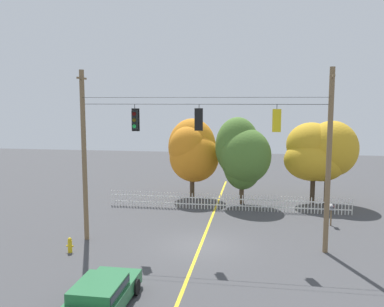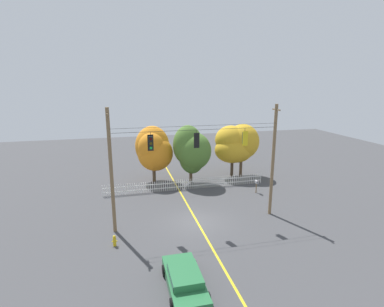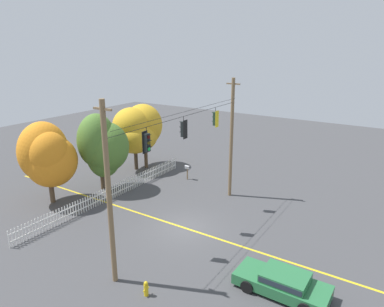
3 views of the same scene
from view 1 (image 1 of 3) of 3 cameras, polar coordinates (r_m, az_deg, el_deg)
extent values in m
plane|color=#424244|center=(22.91, 1.19, -12.42)|extent=(80.00, 80.00, 0.00)
cube|color=gold|center=(22.91, 1.19, -12.41)|extent=(0.16, 36.00, 0.01)
cylinder|color=brown|center=(23.53, -14.51, -0.41)|extent=(0.26, 0.26, 9.34)
cylinder|color=brown|center=(21.88, 18.17, -1.10)|extent=(0.26, 0.26, 9.34)
cube|color=brown|center=(23.36, -14.84, 9.91)|extent=(0.10, 1.10, 0.10)
cube|color=brown|center=(21.70, 18.61, 10.00)|extent=(0.10, 1.10, 0.10)
cylinder|color=black|center=(21.57, 1.24, 6.75)|extent=(12.67, 0.02, 0.02)
cylinder|color=black|center=(21.33, 1.15, 7.67)|extent=(12.67, 0.02, 0.02)
cylinder|color=black|center=(22.33, -7.83, 6.26)|extent=(0.03, 0.03, 0.34)
cube|color=black|center=(22.47, -7.71, 4.58)|extent=(0.43, 0.02, 1.21)
cube|color=black|center=(22.35, -7.80, 4.56)|extent=(0.30, 0.24, 0.98)
cylinder|color=#410706|center=(22.21, -7.92, 5.39)|extent=(0.20, 0.03, 0.20)
cube|color=black|center=(22.16, -7.96, 5.68)|extent=(0.22, 0.12, 0.06)
cylinder|color=#463B09|center=(22.22, -7.90, 4.55)|extent=(0.20, 0.03, 0.20)
cube|color=black|center=(22.17, -7.94, 4.84)|extent=(0.22, 0.12, 0.06)
cylinder|color=green|center=(22.24, -7.89, 3.71)|extent=(0.20, 0.03, 0.20)
cube|color=black|center=(22.19, -7.93, 4.00)|extent=(0.22, 0.12, 0.06)
cylinder|color=black|center=(21.59, 0.97, 6.33)|extent=(0.03, 0.03, 0.31)
cube|color=black|center=(21.48, 0.92, 4.67)|extent=(0.43, 0.02, 1.15)
cube|color=black|center=(21.61, 0.97, 4.68)|extent=(0.30, 0.24, 0.93)
cylinder|color=#410706|center=(21.73, 1.02, 5.51)|extent=(0.20, 0.03, 0.20)
cube|color=black|center=(21.77, 1.04, 5.82)|extent=(0.22, 0.12, 0.06)
cylinder|color=#463B09|center=(21.74, 1.02, 4.70)|extent=(0.20, 0.03, 0.20)
cube|color=black|center=(21.78, 1.03, 5.01)|extent=(0.22, 0.12, 0.06)
cylinder|color=green|center=(21.76, 1.01, 3.88)|extent=(0.20, 0.03, 0.20)
cube|color=black|center=(21.80, 1.03, 4.19)|extent=(0.22, 0.12, 0.06)
cylinder|color=black|center=(21.40, 11.52, 6.14)|extent=(0.03, 0.03, 0.34)
cube|color=yellow|center=(21.29, 11.49, 4.43)|extent=(0.43, 0.02, 1.15)
cube|color=#1E3323|center=(21.42, 11.48, 4.45)|extent=(0.30, 0.24, 0.93)
cylinder|color=#410706|center=(21.54, 11.49, 5.29)|extent=(0.20, 0.03, 0.20)
cube|color=#1E3323|center=(21.58, 11.49, 5.59)|extent=(0.22, 0.12, 0.06)
cylinder|color=#463B09|center=(21.56, 11.46, 4.46)|extent=(0.20, 0.03, 0.20)
cube|color=#1E3323|center=(21.60, 11.47, 4.77)|extent=(0.22, 0.12, 0.06)
cylinder|color=green|center=(21.57, 11.44, 3.64)|extent=(0.20, 0.03, 0.20)
cube|color=#1E3323|center=(21.61, 11.45, 3.95)|extent=(0.22, 0.12, 0.06)
cube|color=white|center=(31.53, -10.93, -5.98)|extent=(0.06, 0.04, 1.13)
cube|color=white|center=(31.46, -10.54, -6.00)|extent=(0.06, 0.04, 1.13)
cube|color=white|center=(31.38, -10.16, -6.03)|extent=(0.06, 0.04, 1.13)
cube|color=white|center=(31.31, -9.77, -6.05)|extent=(0.06, 0.04, 1.13)
cube|color=white|center=(31.24, -9.38, -6.07)|extent=(0.06, 0.04, 1.13)
cube|color=white|center=(31.17, -8.99, -6.09)|extent=(0.06, 0.04, 1.13)
cube|color=white|center=(31.11, -8.59, -6.11)|extent=(0.06, 0.04, 1.13)
cube|color=white|center=(31.04, -8.20, -6.13)|extent=(0.06, 0.04, 1.13)
cube|color=white|center=(30.98, -7.80, -6.15)|extent=(0.06, 0.04, 1.13)
cube|color=white|center=(30.92, -7.40, -6.17)|extent=(0.06, 0.04, 1.13)
cube|color=white|center=(30.85, -7.00, -6.20)|extent=(0.06, 0.04, 1.13)
cube|color=white|center=(30.79, -6.60, -6.22)|extent=(0.06, 0.04, 1.13)
cube|color=white|center=(30.74, -6.19, -6.24)|extent=(0.06, 0.04, 1.13)
cube|color=white|center=(30.68, -5.79, -6.26)|extent=(0.06, 0.04, 1.13)
cube|color=white|center=(30.62, -5.38, -6.27)|extent=(0.06, 0.04, 1.13)
cube|color=white|center=(30.57, -4.97, -6.29)|extent=(0.06, 0.04, 1.13)
cube|color=white|center=(30.52, -4.56, -6.31)|extent=(0.06, 0.04, 1.13)
cube|color=white|center=(30.47, -4.15, -6.33)|extent=(0.06, 0.04, 1.13)
cube|color=white|center=(30.42, -3.74, -6.35)|extent=(0.06, 0.04, 1.13)
cube|color=white|center=(30.37, -3.32, -6.37)|extent=(0.06, 0.04, 1.13)
cube|color=white|center=(30.33, -2.91, -6.39)|extent=(0.06, 0.04, 1.13)
cube|color=white|center=(30.28, -2.49, -6.40)|extent=(0.06, 0.04, 1.13)
cube|color=white|center=(30.24, -2.07, -6.42)|extent=(0.06, 0.04, 1.13)
cube|color=white|center=(30.20, -1.65, -6.44)|extent=(0.06, 0.04, 1.13)
cube|color=white|center=(30.16, -1.23, -6.46)|extent=(0.06, 0.04, 1.13)
cube|color=white|center=(30.12, -0.81, -6.47)|extent=(0.06, 0.04, 1.13)
cube|color=white|center=(30.09, -0.39, -6.49)|extent=(0.06, 0.04, 1.13)
cube|color=white|center=(30.05, 0.03, -6.50)|extent=(0.06, 0.04, 1.13)
cube|color=white|center=(30.02, 0.46, -6.52)|extent=(0.06, 0.04, 1.13)
cube|color=white|center=(29.99, 0.88, -6.54)|extent=(0.06, 0.04, 1.13)
cube|color=white|center=(29.96, 1.31, -6.55)|extent=(0.06, 0.04, 1.13)
cube|color=white|center=(29.93, 1.73, -6.57)|extent=(0.06, 0.04, 1.13)
cube|color=white|center=(29.90, 2.16, -6.58)|extent=(0.06, 0.04, 1.13)
cube|color=white|center=(29.88, 2.59, -6.59)|extent=(0.06, 0.04, 1.13)
cube|color=white|center=(29.86, 3.02, -6.61)|extent=(0.06, 0.04, 1.13)
cube|color=white|center=(29.83, 3.45, -6.62)|extent=(0.06, 0.04, 1.13)
cube|color=white|center=(29.81, 3.88, -6.63)|extent=(0.06, 0.04, 1.13)
cube|color=white|center=(29.80, 4.31, -6.65)|extent=(0.06, 0.04, 1.13)
cube|color=white|center=(29.78, 4.74, -6.66)|extent=(0.06, 0.04, 1.13)
cube|color=white|center=(29.77, 5.18, -6.67)|extent=(0.06, 0.04, 1.13)
cube|color=white|center=(29.75, 5.61, -6.68)|extent=(0.06, 0.04, 1.13)
cube|color=white|center=(29.74, 6.04, -6.69)|extent=(0.06, 0.04, 1.13)
cube|color=white|center=(29.73, 6.47, -6.70)|extent=(0.06, 0.04, 1.13)
cube|color=white|center=(29.72, 6.91, -6.71)|extent=(0.06, 0.04, 1.13)
cube|color=white|center=(29.72, 7.34, -6.72)|extent=(0.06, 0.04, 1.13)
cube|color=white|center=(29.71, 7.77, -6.73)|extent=(0.06, 0.04, 1.13)
cube|color=white|center=(29.71, 8.21, -6.74)|extent=(0.06, 0.04, 1.13)
cube|color=white|center=(29.71, 8.64, -6.75)|extent=(0.06, 0.04, 1.13)
cube|color=white|center=(29.71, 9.08, -6.76)|extent=(0.06, 0.04, 1.13)
cube|color=white|center=(29.71, 9.51, -6.77)|extent=(0.06, 0.04, 1.13)
cube|color=white|center=(29.71, 9.95, -6.78)|extent=(0.06, 0.04, 1.13)
cube|color=white|center=(29.72, 10.38, -6.78)|extent=(0.06, 0.04, 1.13)
cube|color=white|center=(29.73, 10.81, -6.79)|extent=(0.06, 0.04, 1.13)
cube|color=white|center=(29.74, 11.25, -6.80)|extent=(0.06, 0.04, 1.13)
cube|color=white|center=(29.75, 11.68, -6.80)|extent=(0.06, 0.04, 1.13)
cube|color=white|center=(29.76, 12.11, -6.81)|extent=(0.06, 0.04, 1.13)
cube|color=white|center=(29.77, 12.54, -6.81)|extent=(0.06, 0.04, 1.13)
cube|color=white|center=(29.79, 12.98, -6.82)|extent=(0.06, 0.04, 1.13)
cube|color=white|center=(29.81, 13.41, -6.82)|extent=(0.06, 0.04, 1.13)
cube|color=white|center=(29.82, 13.84, -6.83)|extent=(0.06, 0.04, 1.13)
cube|color=white|center=(29.84, 14.27, -6.83)|extent=(0.06, 0.04, 1.13)
cube|color=white|center=(29.87, 14.70, -6.83)|extent=(0.06, 0.04, 1.13)
cube|color=white|center=(29.89, 15.13, -6.84)|extent=(0.06, 0.04, 1.13)
cube|color=white|center=(29.92, 15.56, -6.84)|extent=(0.06, 0.04, 1.13)
cube|color=white|center=(29.94, 15.99, -6.84)|extent=(0.06, 0.04, 1.13)
cube|color=white|center=(29.97, 16.41, -6.84)|extent=(0.06, 0.04, 1.13)
cube|color=white|center=(30.00, 16.84, -6.85)|extent=(0.06, 0.04, 1.13)
cube|color=white|center=(30.03, 17.26, -6.85)|extent=(0.06, 0.04, 1.13)
cube|color=white|center=(30.07, 17.69, -6.85)|extent=(0.06, 0.04, 1.13)
cube|color=white|center=(30.10, 18.11, -6.85)|extent=(0.06, 0.04, 1.13)
cube|color=white|center=(30.14, 18.53, -6.85)|extent=(0.06, 0.04, 1.13)
cube|color=white|center=(30.18, 18.96, -6.85)|extent=(0.06, 0.04, 1.13)
cube|color=white|center=(30.22, 19.38, -6.85)|extent=(0.06, 0.04, 1.13)
cube|color=white|center=(30.26, 19.80, -6.85)|extent=(0.06, 0.04, 1.13)
cube|color=white|center=(30.30, 20.21, -6.84)|extent=(0.06, 0.04, 1.13)
cube|color=white|center=(30.35, 20.63, -6.84)|extent=(0.06, 0.04, 1.13)
cube|color=white|center=(30.40, 21.05, -6.84)|extent=(0.06, 0.04, 1.13)
cube|color=white|center=(29.86, 4.74, -7.07)|extent=(16.99, 0.03, 0.08)
cube|color=white|center=(29.75, 4.75, -6.18)|extent=(16.99, 0.03, 0.08)
cylinder|color=brown|center=(33.32, 0.02, -4.23)|extent=(0.37, 0.37, 2.15)
ellipsoid|color=orange|center=(32.73, 0.31, -0.50)|extent=(3.90, 3.49, 3.91)
ellipsoid|color=orange|center=(33.18, 0.01, 0.89)|extent=(3.80, 3.24, 4.54)
ellipsoid|color=orange|center=(32.44, -0.51, 0.84)|extent=(2.98, 2.80, 3.35)
cylinder|color=brown|center=(31.70, 6.79, -5.07)|extent=(0.35, 0.35, 1.95)
ellipsoid|color=#4C752D|center=(30.98, 6.94, -1.25)|extent=(2.93, 2.78, 4.02)
ellipsoid|color=#4C752D|center=(30.77, 7.28, -0.32)|extent=(3.78, 3.64, 4.10)
ellipsoid|color=#4C752D|center=(31.06, 6.22, 0.91)|extent=(3.28, 2.89, 4.40)
cylinder|color=#473828|center=(32.83, 16.15, -4.36)|extent=(0.36, 0.36, 2.53)
ellipsoid|color=gold|center=(32.23, 16.12, -0.91)|extent=(4.18, 3.51, 3.05)
ellipsoid|color=gold|center=(32.28, 15.52, -0.05)|extent=(2.63, 2.14, 2.94)
ellipsoid|color=gold|center=(32.53, 15.98, 1.15)|extent=(3.70, 3.43, 3.36)
cylinder|color=brown|center=(32.51, 17.88, -4.58)|extent=(0.34, 0.34, 2.48)
ellipsoid|color=gold|center=(32.47, 17.13, -0.96)|extent=(3.86, 3.41, 3.05)
ellipsoid|color=gold|center=(32.60, 18.53, 0.63)|extent=(3.88, 3.69, 4.15)
cube|color=#286B3D|center=(16.65, -12.35, -18.79)|extent=(1.88, 4.53, 0.55)
cube|color=#286B3D|center=(16.32, -12.60, -17.48)|extent=(1.64, 2.18, 0.42)
cube|color=#232D38|center=(16.32, -12.60, -17.48)|extent=(1.68, 2.09, 0.27)
cylinder|color=black|center=(18.20, -13.48, -16.93)|extent=(0.18, 0.64, 0.64)
cylinder|color=black|center=(17.61, -7.64, -17.64)|extent=(0.18, 0.64, 0.64)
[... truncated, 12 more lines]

